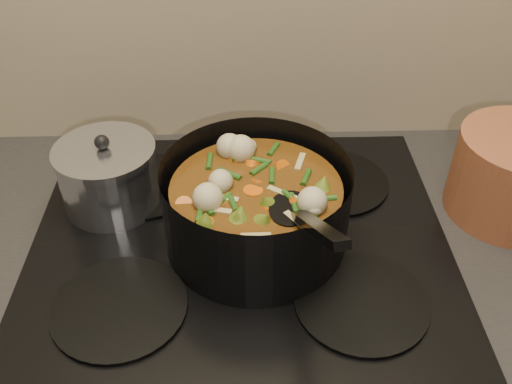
{
  "coord_description": "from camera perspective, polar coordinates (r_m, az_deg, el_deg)",
  "views": [
    {
      "loc": [
        0.01,
        1.31,
        1.52
      ],
      "look_at": [
        0.02,
        1.93,
        1.02
      ],
      "focal_mm": 40.0,
      "sensor_mm": 36.0,
      "label": 1
    }
  ],
  "objects": [
    {
      "name": "stockpot",
      "position": [
        0.81,
        0.03,
        -1.65
      ],
      "size": [
        0.27,
        0.35,
        0.2
      ],
      "rotation": [
        0.0,
        0.0,
        -0.01
      ],
      "color": "black",
      "rests_on": "stovetop"
    },
    {
      "name": "stovetop",
      "position": [
        0.87,
        -1.58,
        -5.05
      ],
      "size": [
        0.62,
        0.54,
        0.03
      ],
      "color": "black",
      "rests_on": "counter"
    },
    {
      "name": "saucepan",
      "position": [
        0.92,
        -14.52,
        1.57
      ],
      "size": [
        0.16,
        0.16,
        0.13
      ],
      "rotation": [
        0.0,
        0.0,
        -0.03
      ],
      "color": "silver",
      "rests_on": "stovetop"
    }
  ]
}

